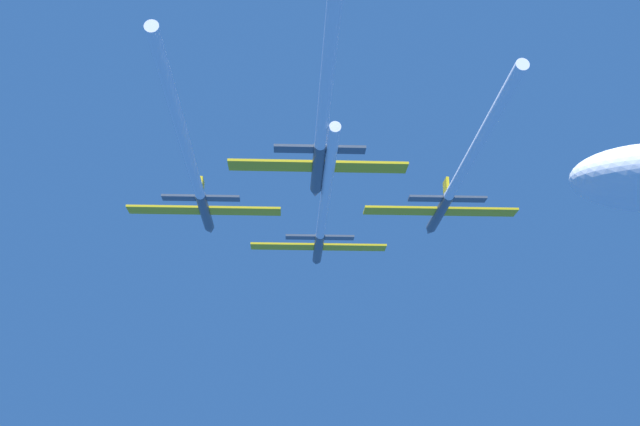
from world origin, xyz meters
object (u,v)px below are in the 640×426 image
object	(u,v)px
jet_left_wing	(194,174)
jet_slot	(323,122)
jet_right_wing	(456,182)
jet_lead	(322,222)

from	to	relation	value
jet_left_wing	jet_slot	world-z (taller)	jet_left_wing
jet_right_wing	jet_slot	size ratio (longest dim) A/B	0.95
jet_left_wing	jet_right_wing	distance (m)	24.30
jet_right_wing	jet_slot	world-z (taller)	jet_right_wing
jet_left_wing	jet_right_wing	xyz separation A→B (m)	(24.30, 0.43, -0.26)
jet_lead	jet_left_wing	xyz separation A→B (m)	(-12.24, -11.19, 0.57)
jet_left_wing	jet_slot	xyz separation A→B (m)	(11.23, -11.78, -0.41)
jet_left_wing	jet_slot	bearing A→B (deg)	-46.35
jet_lead	jet_slot	distance (m)	22.99
jet_lead	jet_left_wing	distance (m)	16.59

